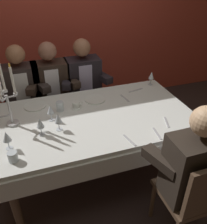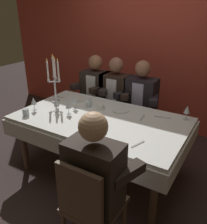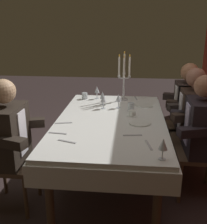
% 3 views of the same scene
% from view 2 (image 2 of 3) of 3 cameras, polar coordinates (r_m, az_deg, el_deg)
% --- Properties ---
extents(ground_plane, '(12.00, 12.00, 0.00)m').
position_cam_2_polar(ground_plane, '(3.12, -0.67, -13.71)').
color(ground_plane, '#362A29').
extents(back_wall, '(6.00, 0.12, 2.70)m').
position_cam_2_polar(back_wall, '(4.02, 12.30, 15.34)').
color(back_wall, '#C14232').
rests_on(back_wall, ground_plane).
extents(dining_table, '(1.94, 1.14, 0.74)m').
position_cam_2_polar(dining_table, '(2.79, -0.73, -3.48)').
color(dining_table, white).
rests_on(dining_table, ground_plane).
extents(candelabra, '(0.15, 0.17, 0.62)m').
position_cam_2_polar(candelabra, '(3.15, -11.43, 7.06)').
color(candelabra, silver).
rests_on(candelabra, dining_table).
extents(dinner_plate_0, '(0.22, 0.22, 0.01)m').
position_cam_2_polar(dinner_plate_0, '(3.28, -5.20, 3.13)').
color(dinner_plate_0, white).
rests_on(dinner_plate_0, dining_table).
extents(dinner_plate_1, '(0.22, 0.22, 0.01)m').
position_cam_2_polar(dinner_plate_1, '(2.92, 3.93, 0.54)').
color(dinner_plate_1, white).
rests_on(dinner_plate_1, dining_table).
extents(wine_glass_0, '(0.07, 0.07, 0.16)m').
position_cam_2_polar(wine_glass_0, '(2.79, 19.05, 0.46)').
color(wine_glass_0, silver).
rests_on(wine_glass_0, dining_table).
extents(wine_glass_1, '(0.07, 0.07, 0.16)m').
position_cam_2_polar(wine_glass_1, '(2.88, -10.99, 2.13)').
color(wine_glass_1, silver).
rests_on(wine_glass_1, dining_table).
extents(wine_glass_2, '(0.07, 0.07, 0.16)m').
position_cam_2_polar(wine_glass_2, '(2.99, -16.11, 2.42)').
color(wine_glass_2, silver).
rests_on(wine_glass_2, dining_table).
extents(wine_glass_3, '(0.07, 0.07, 0.16)m').
position_cam_2_polar(wine_glass_3, '(2.80, -8.28, 1.70)').
color(wine_glass_3, silver).
rests_on(wine_glass_3, dining_table).
extents(wine_glass_4, '(0.07, 0.07, 0.16)m').
position_cam_2_polar(wine_glass_4, '(2.95, -6.82, 2.88)').
color(wine_glass_4, silver).
rests_on(wine_glass_4, dining_table).
extents(water_tumbler_0, '(0.07, 0.07, 0.08)m').
position_cam_2_polar(water_tumbler_0, '(2.91, -17.79, -0.03)').
color(water_tumbler_0, silver).
rests_on(water_tumbler_0, dining_table).
extents(water_tumbler_1, '(0.07, 0.07, 0.09)m').
position_cam_2_polar(water_tumbler_1, '(3.02, -3.44, 2.17)').
color(water_tumbler_1, silver).
rests_on(water_tumbler_1, dining_table).
extents(coffee_cup_0, '(0.13, 0.12, 0.06)m').
position_cam_2_polar(coffee_cup_0, '(2.96, -0.62, 1.27)').
color(coffee_cup_0, white).
rests_on(coffee_cup_0, dining_table).
extents(knife_0, '(0.19, 0.06, 0.01)m').
position_cam_2_polar(knife_0, '(2.81, 13.76, -1.24)').
color(knife_0, '#B7B7BC').
rests_on(knife_0, dining_table).
extents(fork_1, '(0.04, 0.17, 0.01)m').
position_cam_2_polar(fork_1, '(2.20, 2.64, -7.79)').
color(fork_1, '#B7B7BC').
rests_on(fork_1, dining_table).
extents(spoon_2, '(0.07, 0.17, 0.01)m').
position_cam_2_polar(spoon_2, '(2.24, 8.04, -7.48)').
color(spoon_2, '#B7B7BC').
rests_on(spoon_2, dining_table).
extents(fork_3, '(0.17, 0.04, 0.01)m').
position_cam_2_polar(fork_3, '(3.40, -10.39, 3.50)').
color(fork_3, '#B7B7BC').
rests_on(fork_3, dining_table).
extents(spoon_4, '(0.04, 0.17, 0.01)m').
position_cam_2_polar(spoon_4, '(2.75, 9.09, -1.37)').
color(spoon_4, '#B7B7BC').
rests_on(spoon_4, dining_table).
extents(fork_5, '(0.06, 0.17, 0.01)m').
position_cam_2_polar(fork_5, '(2.31, -3.25, -6.11)').
color(fork_5, '#B7B7BC').
rests_on(fork_5, dining_table).
extents(seated_diner_0, '(0.63, 0.48, 1.24)m').
position_cam_2_polar(seated_diner_0, '(3.75, -1.78, 5.64)').
color(seated_diner_0, brown).
rests_on(seated_diner_0, ground_plane).
extents(seated_diner_1, '(0.63, 0.48, 1.24)m').
position_cam_2_polar(seated_diner_1, '(3.58, 2.91, 4.75)').
color(seated_diner_1, brown).
rests_on(seated_diner_1, ground_plane).
extents(seated_diner_2, '(0.63, 0.48, 1.24)m').
position_cam_2_polar(seated_diner_2, '(3.42, 8.85, 3.57)').
color(seated_diner_2, brown).
rests_on(seated_diner_2, ground_plane).
extents(seated_diner_3, '(0.63, 0.48, 1.24)m').
position_cam_2_polar(seated_diner_3, '(1.87, -2.33, -14.52)').
color(seated_diner_3, brown).
rests_on(seated_diner_3, ground_plane).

